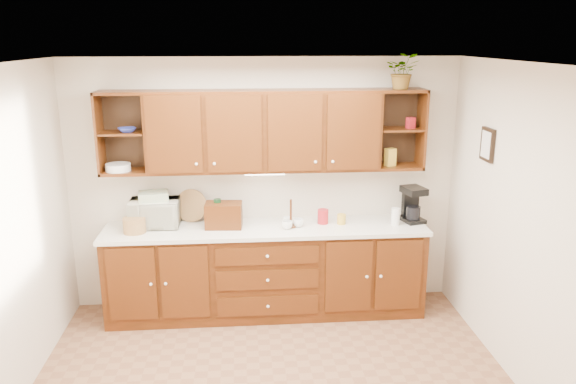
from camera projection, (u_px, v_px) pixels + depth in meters
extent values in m
plane|color=white|center=(273.00, 65.00, 3.81)|extent=(4.00, 4.00, 0.00)
plane|color=beige|center=(264.00, 184.00, 5.84)|extent=(4.00, 0.00, 4.00)
plane|color=beige|center=(533.00, 236.00, 4.32)|extent=(0.00, 3.50, 3.50)
cube|color=#341905|center=(266.00, 271.00, 5.78)|extent=(3.20, 0.60, 0.90)
cube|color=silver|center=(266.00, 229.00, 5.65)|extent=(3.24, 0.64, 0.04)
cube|color=#341905|center=(264.00, 131.00, 5.53)|extent=(2.30, 0.33, 0.80)
cube|color=black|center=(125.00, 130.00, 5.56)|extent=(0.45, 0.02, 0.80)
cube|color=black|center=(397.00, 127.00, 5.78)|extent=(0.45, 0.02, 0.80)
cube|color=#341905|center=(122.00, 133.00, 5.42)|extent=(0.43, 0.30, 0.02)
cube|color=#341905|center=(401.00, 129.00, 5.64)|extent=(0.43, 0.30, 0.02)
cube|color=#341905|center=(403.00, 90.00, 5.53)|extent=(0.45, 0.33, 0.03)
cube|color=white|center=(265.00, 173.00, 5.59)|extent=(0.40, 0.05, 0.02)
cube|color=black|center=(487.00, 145.00, 5.04)|extent=(0.03, 0.24, 0.30)
cylinder|color=#A67445|center=(134.00, 225.00, 5.46)|extent=(0.25, 0.25, 0.15)
imported|color=beige|center=(155.00, 213.00, 5.63)|extent=(0.49, 0.33, 0.27)
cube|color=#E1C06A|center=(153.00, 196.00, 5.58)|extent=(0.32, 0.25, 0.09)
cylinder|color=black|center=(218.00, 213.00, 5.62)|extent=(0.09, 0.09, 0.29)
cylinder|color=#A67445|center=(192.00, 220.00, 5.82)|extent=(0.35, 0.18, 0.34)
cube|color=#341905|center=(224.00, 215.00, 5.60)|extent=(0.38, 0.25, 0.25)
cylinder|color=#341905|center=(291.00, 213.00, 5.60)|extent=(0.02, 0.02, 0.29)
cylinder|color=#341905|center=(291.00, 226.00, 5.64)|extent=(0.11, 0.11, 0.02)
imported|color=white|center=(298.00, 223.00, 5.63)|extent=(0.11, 0.11, 0.08)
imported|color=white|center=(287.00, 221.00, 5.70)|extent=(0.11, 0.11, 0.08)
imported|color=white|center=(287.00, 225.00, 5.57)|extent=(0.11, 0.11, 0.08)
cylinder|color=#AC1921|center=(323.00, 216.00, 5.73)|extent=(0.11, 0.11, 0.15)
cylinder|color=white|center=(396.00, 216.00, 5.68)|extent=(0.09, 0.09, 0.18)
cylinder|color=gold|center=(341.00, 219.00, 5.71)|extent=(0.11, 0.11, 0.10)
cube|color=black|center=(412.00, 219.00, 5.81)|extent=(0.25, 0.29, 0.04)
cube|color=black|center=(410.00, 202.00, 5.86)|extent=(0.18, 0.10, 0.31)
cube|color=black|center=(414.00, 190.00, 5.72)|extent=(0.25, 0.29, 0.07)
cylinder|color=black|center=(413.00, 213.00, 5.77)|extent=(0.18, 0.18, 0.14)
imported|color=#2A369A|center=(127.00, 130.00, 5.38)|extent=(0.22, 0.22, 0.04)
cylinder|color=white|center=(118.00, 167.00, 5.47)|extent=(0.31, 0.31, 0.07)
cube|color=gold|center=(390.00, 157.00, 5.68)|extent=(0.12, 0.11, 0.18)
cube|color=#AC1921|center=(411.00, 123.00, 5.60)|extent=(0.09, 0.09, 0.11)
imported|color=#999999|center=(403.00, 71.00, 5.42)|extent=(0.38, 0.35, 0.35)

